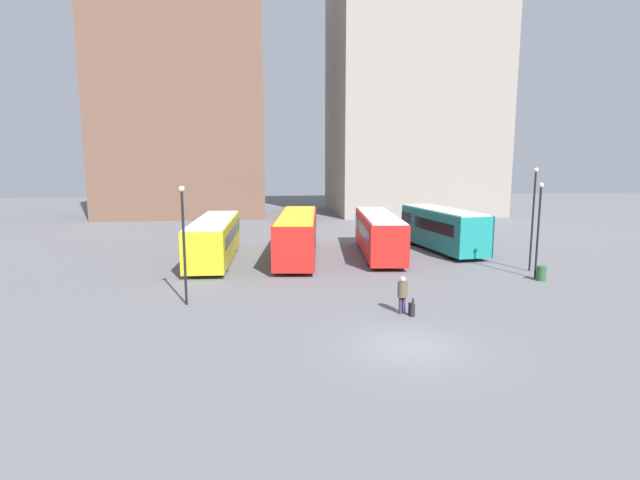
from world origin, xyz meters
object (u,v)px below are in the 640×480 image
(bus_0, at_px, (215,238))
(bus_3, at_px, (442,228))
(bus_2, at_px, (378,233))
(traveler, at_px, (402,292))
(bus_1, at_px, (297,234))
(lamp_post_2, at_px, (539,223))
(suitcase, at_px, (412,310))
(lamp_post_0, at_px, (184,236))
(trash_bin, at_px, (541,273))
(lamp_post_1, at_px, (533,212))

(bus_0, bearing_deg, bus_3, -81.84)
(bus_2, xyz_separation_m, bus_3, (5.27, 1.13, 0.09))
(bus_2, xyz_separation_m, traveler, (-2.32, -13.95, -0.62))
(bus_1, bearing_deg, lamp_post_2, -114.06)
(suitcase, bearing_deg, bus_1, 6.47)
(bus_1, distance_m, lamp_post_0, 12.88)
(bus_2, bearing_deg, traveler, 177.22)
(traveler, bearing_deg, lamp_post_2, -68.72)
(lamp_post_2, height_order, trash_bin, lamp_post_2)
(bus_1, height_order, lamp_post_1, lamp_post_1)
(lamp_post_0, height_order, lamp_post_1, lamp_post_1)
(suitcase, relative_size, lamp_post_2, 0.15)
(lamp_post_0, bearing_deg, bus_2, 42.67)
(traveler, height_order, lamp_post_2, lamp_post_2)
(bus_1, relative_size, traveler, 7.36)
(bus_0, distance_m, bus_3, 17.05)
(bus_1, height_order, lamp_post_0, lamp_post_0)
(bus_1, distance_m, bus_2, 5.93)
(lamp_post_1, distance_m, lamp_post_2, 2.03)
(traveler, distance_m, trash_bin, 11.01)
(suitcase, height_order, trash_bin, trash_bin)
(bus_3, distance_m, trash_bin, 10.34)
(lamp_post_0, height_order, lamp_post_2, lamp_post_0)
(traveler, bearing_deg, trash_bin, -71.57)
(bus_2, bearing_deg, bus_1, 97.98)
(lamp_post_2, bearing_deg, bus_2, 132.04)
(bus_2, relative_size, lamp_post_0, 2.06)
(bus_0, relative_size, lamp_post_0, 2.03)
(bus_0, relative_size, lamp_post_2, 2.07)
(bus_3, xyz_separation_m, lamp_post_1, (2.89, -7.53, 2.00))
(lamp_post_0, distance_m, trash_bin, 20.02)
(suitcase, bearing_deg, lamp_post_1, -60.90)
(bus_2, xyz_separation_m, lamp_post_1, (8.16, -6.41, 2.08))
(bus_3, height_order, lamp_post_2, lamp_post_2)
(bus_2, bearing_deg, suitcase, 178.73)
(bus_2, relative_size, trash_bin, 13.86)
(bus_1, xyz_separation_m, trash_bin, (13.37, -8.76, -1.28))
(traveler, bearing_deg, bus_2, -18.39)
(trash_bin, bearing_deg, bus_2, 129.94)
(lamp_post_1, relative_size, lamp_post_2, 1.15)
(bus_3, distance_m, suitcase, 17.17)
(lamp_post_1, bearing_deg, trash_bin, -106.00)
(bus_0, relative_size, bus_2, 0.98)
(bus_1, bearing_deg, bus_2, -81.45)
(bus_3, bearing_deg, bus_2, 94.80)
(traveler, relative_size, lamp_post_2, 0.31)
(suitcase, distance_m, lamp_post_1, 13.35)
(bus_2, distance_m, trash_bin, 11.66)
(lamp_post_1, relative_size, trash_bin, 7.56)
(bus_1, bearing_deg, suitcase, -157.35)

